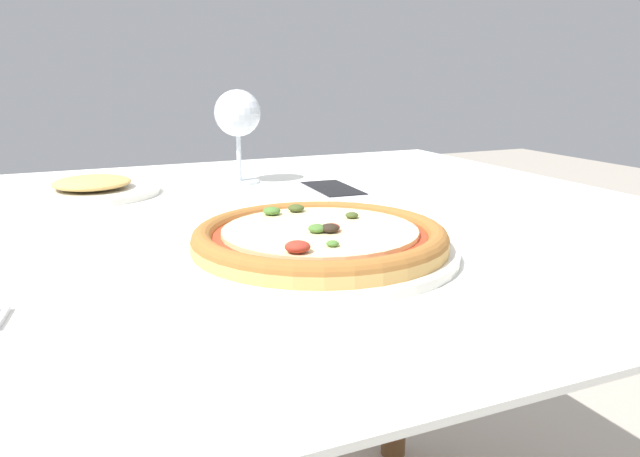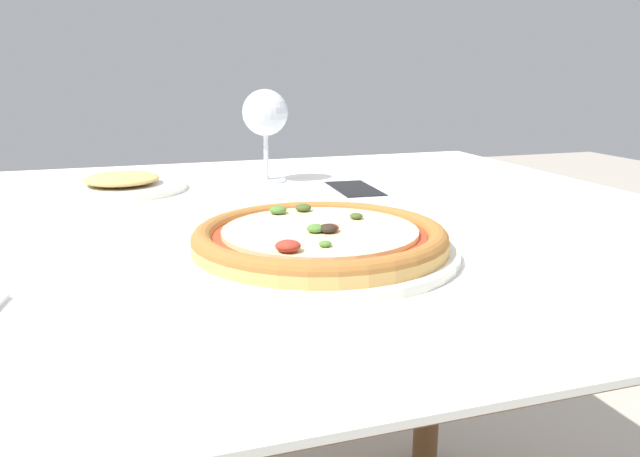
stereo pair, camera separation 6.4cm
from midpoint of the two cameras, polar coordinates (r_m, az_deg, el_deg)
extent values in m
cube|color=brown|center=(0.82, -6.11, -0.72)|extent=(1.17, 0.92, 0.04)
cube|color=silver|center=(0.82, -6.15, 0.70)|extent=(1.27, 1.02, 0.01)
cylinder|color=brown|center=(1.49, 11.33, -8.83)|extent=(0.06, 0.06, 0.69)
cylinder|color=white|center=(0.65, 2.83, -2.17)|extent=(0.29, 0.29, 0.01)
cylinder|color=tan|center=(0.65, 2.85, -1.24)|extent=(0.27, 0.27, 0.01)
torus|color=#A3662D|center=(0.65, 2.85, -0.72)|extent=(0.27, 0.27, 0.02)
cylinder|color=#BC381E|center=(0.65, 2.85, -0.60)|extent=(0.22, 0.22, 0.00)
cylinder|color=beige|center=(0.64, 2.86, -0.25)|extent=(0.20, 0.20, 0.00)
ellipsoid|color=#A83323|center=(0.56, 0.33, -1.65)|extent=(0.02, 0.02, 0.01)
ellipsoid|color=#A83323|center=(0.63, 3.87, 0.05)|extent=(0.02, 0.02, 0.01)
ellipsoid|color=#4C7A33|center=(0.58, 3.66, -1.45)|extent=(0.01, 0.01, 0.01)
ellipsoid|color=#4C7A33|center=(0.71, -1.28, 1.69)|extent=(0.02, 0.02, 0.01)
ellipsoid|color=#425123|center=(0.72, 1.01, 1.90)|extent=(0.02, 0.02, 0.01)
ellipsoid|color=#4C7A33|center=(0.63, 2.52, -0.01)|extent=(0.02, 0.02, 0.01)
ellipsoid|color=#2D2319|center=(0.63, 3.67, -0.01)|extent=(0.02, 0.02, 0.01)
ellipsoid|color=#425123|center=(0.69, 6.02, 1.12)|extent=(0.01, 0.01, 0.01)
cylinder|color=silver|center=(1.08, -3.21, 4.40)|extent=(0.07, 0.07, 0.00)
cylinder|color=silver|center=(1.08, -3.25, 6.63)|extent=(0.01, 0.01, 0.08)
sphere|color=silver|center=(1.07, -3.30, 10.54)|extent=(0.08, 0.08, 0.08)
cube|color=white|center=(0.97, 5.07, 3.33)|extent=(0.08, 0.15, 0.01)
cube|color=black|center=(0.97, 5.08, 3.65)|extent=(0.07, 0.13, 0.00)
cylinder|color=white|center=(1.04, -15.96, 3.60)|extent=(0.20, 0.20, 0.01)
ellipsoid|color=tan|center=(1.04, -16.02, 4.39)|extent=(0.12, 0.12, 0.02)
camera|label=1|loc=(0.03, -87.14, 0.74)|focal=35.00mm
camera|label=2|loc=(0.03, 92.86, -0.74)|focal=35.00mm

